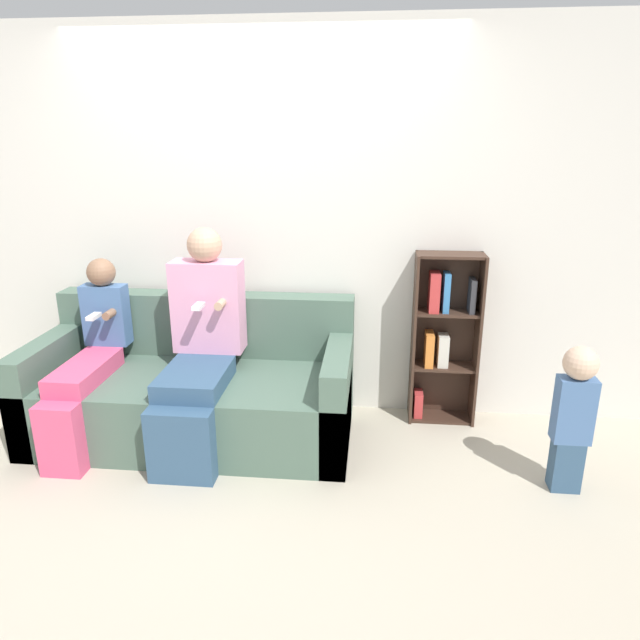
{
  "coord_description": "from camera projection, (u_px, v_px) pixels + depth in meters",
  "views": [
    {
      "loc": [
        0.74,
        -2.71,
        1.86
      ],
      "look_at": [
        0.41,
        0.61,
        0.78
      ],
      "focal_mm": 32.0,
      "sensor_mm": 36.0,
      "label": 1
    }
  ],
  "objects": [
    {
      "name": "child_seated",
      "position": [
        88.0,
        357.0,
        3.51
      ],
      "size": [
        0.28,
        0.85,
        1.11
      ],
      "color": "#DB4C75",
      "rests_on": "ground_plane"
    },
    {
      "name": "bookshelf",
      "position": [
        443.0,
        335.0,
        3.78
      ],
      "size": [
        0.43,
        0.22,
        1.15
      ],
      "color": "#3D281E",
      "rests_on": "ground_plane"
    },
    {
      "name": "toddler_standing",
      "position": [
        574.0,
        412.0,
        3.01
      ],
      "size": [
        0.19,
        0.18,
        0.83
      ],
      "color": "#335170",
      "rests_on": "ground_plane"
    },
    {
      "name": "ground_plane",
      "position": [
        236.0,
        483.0,
        3.2
      ],
      "size": [
        14.0,
        14.0,
        0.0
      ],
      "primitive_type": "plane",
      "color": "#B2A893"
    },
    {
      "name": "couch",
      "position": [
        196.0,
        391.0,
        3.68
      ],
      "size": [
        2.0,
        0.91,
        0.85
      ],
      "color": "#4C6656",
      "rests_on": "ground_plane"
    },
    {
      "name": "adult_seated",
      "position": [
        200.0,
        339.0,
        3.47
      ],
      "size": [
        0.44,
        0.84,
        1.33
      ],
      "color": "#335170",
      "rests_on": "ground_plane"
    },
    {
      "name": "back_wall",
      "position": [
        265.0,
        228.0,
        3.8
      ],
      "size": [
        10.0,
        0.06,
        2.55
      ],
      "color": "silver",
      "rests_on": "ground_plane"
    }
  ]
}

